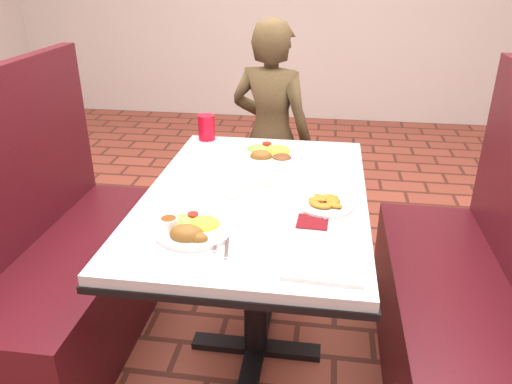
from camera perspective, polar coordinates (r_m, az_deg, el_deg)
dining_table at (r=1.87m, az=0.00°, el=-2.66°), size 0.81×1.21×0.75m
booth_bench_left at (r=2.28m, az=-20.49°, el=-8.37°), size 0.47×1.20×1.17m
booth_bench_right at (r=2.11m, az=22.53°, el=-11.79°), size 0.47×1.20×1.17m
diner_person at (r=2.78m, az=1.73°, el=6.33°), size 0.53×0.42×1.27m
near_dinner_plate at (r=1.56m, az=-7.36°, el=-3.85°), size 0.24×0.24×0.07m
far_dinner_plate at (r=2.15m, az=1.59°, el=4.67°), size 0.28×0.28×0.07m
plantain_plate at (r=1.74m, az=7.92°, el=-1.29°), size 0.19×0.19×0.03m
maroon_napkin at (r=1.63m, az=6.48°, el=-3.41°), size 0.11×0.11×0.00m
spoon_utensil at (r=1.69m, az=7.09°, el=-2.29°), size 0.06×0.11×0.00m
red_tumbler at (r=2.37m, az=-5.67°, el=7.37°), size 0.08×0.08×0.12m
paper_napkin at (r=1.41m, az=7.74°, el=-8.37°), size 0.23×0.18×0.01m
knife_utensil at (r=1.50m, az=-3.32°, el=-5.77°), size 0.03×0.16×0.00m
fork_utensil at (r=1.53m, az=-4.55°, el=-5.08°), size 0.04×0.17×0.00m
lettuce_shreds at (r=1.88m, az=1.47°, el=0.72°), size 0.28×0.32×0.00m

